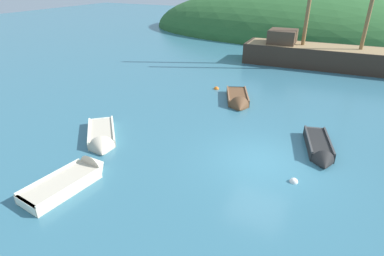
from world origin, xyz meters
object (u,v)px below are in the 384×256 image
Objects in this scene: rowboat_far at (102,139)px; rowboat_outer_left at (319,150)px; rowboat_near_dock at (238,101)px; buoy_orange at (216,89)px; sailing_ship at (324,59)px; buoy_white at (294,182)px; rowboat_portside at (75,179)px.

rowboat_far reaches higher than rowboat_outer_left.
rowboat_outer_left is 6.40m from rowboat_near_dock.
sailing_ship is at bearing 58.52° from buoy_orange.
buoy_orange reaches higher than buoy_white.
sailing_ship is 4.78× the size of rowboat_far.
rowboat_far is 3.14m from rowboat_portside.
rowboat_near_dock is 11.32× the size of buoy_white.
rowboat_outer_left is at bearing -87.16° from sailing_ship.
rowboat_near_dock is 10.31× the size of buoy_orange.
rowboat_near_dock is (3.96, 7.38, 0.02)m from rowboat_far.
sailing_ship reaches higher than rowboat_near_dock.
rowboat_far is 10.59× the size of buoy_white.
buoy_orange is at bearing 128.41° from buoy_white.
rowboat_far is 8.38m from rowboat_near_dock.
rowboat_portside reaches higher than rowboat_far.
rowboat_near_dock is at bearing -8.46° from rowboat_portside.
buoy_white is (-0.56, -2.67, -0.14)m from rowboat_outer_left.
rowboat_near_dock is 2.70m from buoy_orange.
buoy_white is at bearing -26.91° from rowboat_outer_left.
sailing_ship is at bearing -10.11° from rowboat_portside.
rowboat_portside reaches higher than buoy_white.
buoy_orange is at bearing -143.45° from rowboat_outer_left.
rowboat_near_dock is (-3.54, -10.91, -0.51)m from sailing_ship.
rowboat_outer_left is (7.75, 6.31, 0.01)m from rowboat_portside.
rowboat_near_dock is 8.00m from buoy_white.
rowboat_outer_left is (9.00, 3.44, 0.04)m from rowboat_far.
sailing_ship reaches higher than buoy_orange.
buoy_white is at bearing 10.78° from rowboat_near_dock.
rowboat_far is at bearing -51.57° from rowboat_near_dock.
rowboat_outer_left is 9.75× the size of buoy_orange.
rowboat_outer_left is 0.94× the size of rowboat_near_dock.
rowboat_portside is 10.00m from rowboat_outer_left.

